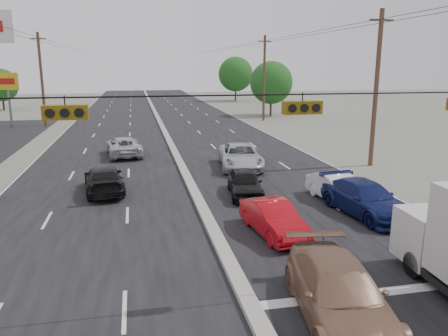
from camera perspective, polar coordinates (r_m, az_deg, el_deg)
The scene contains 19 objects.
ground at distance 13.13m, azimuth 2.79°, elevation -16.66°, with size 200.00×200.00×0.00m, color #606356.
road_surface at distance 41.63m, azimuth -7.52°, elevation 4.09°, with size 20.00×160.00×0.02m, color black.
center_median at distance 41.61m, azimuth -7.53°, elevation 4.23°, with size 0.50×160.00×0.20m, color gray.
utility_pole_left_c at distance 51.92m, azimuth -22.70°, elevation 10.67°, with size 1.60×0.30×10.00m.
utility_pole_right_b at distance 30.25m, azimuth 19.26°, elevation 9.81°, with size 1.60×0.30×10.00m.
utility_pole_right_c at distance 53.30m, azimuth 5.27°, elevation 11.65°, with size 1.60×0.30×10.00m.
traffic_signals at distance 11.86m, azimuth 9.72°, elevation 7.99°, with size 25.00×0.30×0.54m.
pole_sign_far at distance 52.71m, azimuth -26.42°, elevation 9.58°, with size 2.20×0.25×6.00m.
tree_left_far at distance 73.59m, azimuth -27.08°, elevation 9.63°, with size 4.80×4.80×6.12m.
tree_right_mid at distance 58.84m, azimuth 6.20°, elevation 11.03°, with size 5.60×5.60×7.14m.
tree_right_far at distance 83.20m, azimuth 1.53°, elevation 12.15°, with size 6.40×6.40×8.16m.
tan_sedan at distance 12.18m, azimuth 14.83°, elevation -15.57°, with size 2.12×5.22×1.52m, color #866048.
red_sedan at distance 17.40m, azimuth 6.45°, elevation -6.60°, with size 1.40×4.01×1.32m, color #B10A13.
queue_car_a at distance 22.33m, azimuth 2.76°, elevation -1.99°, with size 1.60×3.98×1.36m, color black.
queue_car_b at distance 22.03m, azimuth 14.67°, elevation -2.65°, with size 1.42×4.07×1.34m, color white.
queue_car_c at distance 28.35m, azimuth 2.15°, elevation 1.50°, with size 2.57×5.56×1.55m, color #B7BBBF.
queue_car_d at distance 20.49m, azimuth 17.97°, elevation -3.86°, with size 2.08×5.11×1.48m, color #101A53.
oncoming_near at distance 23.79m, azimuth -15.42°, elevation -1.48°, with size 1.93×4.74×1.37m, color black.
oncoming_far at distance 33.11m, azimuth -12.97°, elevation 2.75°, with size 2.32×5.02×1.40m, color #B2B5BA.
Camera 1 is at (-2.89, -11.01, 6.54)m, focal length 35.00 mm.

